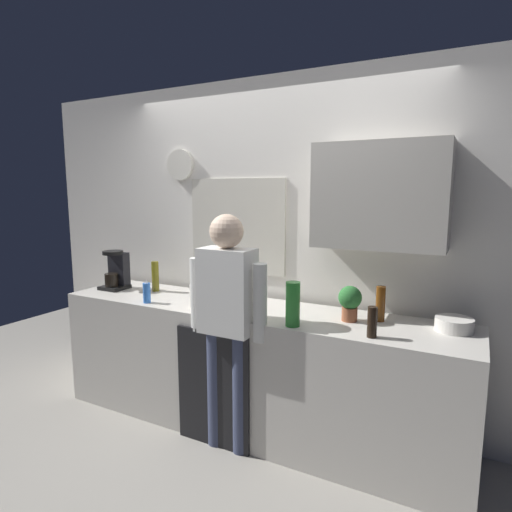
{
  "coord_description": "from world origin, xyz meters",
  "views": [
    {
      "loc": [
        1.42,
        -2.3,
        1.75
      ],
      "look_at": [
        0.08,
        0.25,
        1.3
      ],
      "focal_mm": 29.9,
      "sensor_mm": 36.0,
      "label": 1
    }
  ],
  "objects_px": {
    "bottle_amber_beer": "(380,304)",
    "person_at_sink": "(227,314)",
    "coffee_maker": "(116,272)",
    "storage_canister": "(200,296)",
    "cup_blue_mug": "(218,300)",
    "bottle_clear_soda": "(293,304)",
    "bottle_dark_sauce": "(372,322)",
    "mixing_bowl": "(454,324)",
    "bottle_olive_oil": "(155,276)",
    "dish_soap": "(147,292)",
    "potted_plant": "(350,301)"
  },
  "relations": [
    {
      "from": "bottle_amber_beer",
      "to": "dish_soap",
      "type": "relative_size",
      "value": 1.28
    },
    {
      "from": "person_at_sink",
      "to": "bottle_clear_soda",
      "type": "bearing_deg",
      "value": -0.26
    },
    {
      "from": "person_at_sink",
      "to": "bottle_dark_sauce",
      "type": "bearing_deg",
      "value": -3.34
    },
    {
      "from": "cup_blue_mug",
      "to": "storage_canister",
      "type": "relative_size",
      "value": 0.59
    },
    {
      "from": "storage_canister",
      "to": "dish_soap",
      "type": "bearing_deg",
      "value": -171.91
    },
    {
      "from": "bottle_amber_beer",
      "to": "coffee_maker",
      "type": "bearing_deg",
      "value": -177.21
    },
    {
      "from": "cup_blue_mug",
      "to": "dish_soap",
      "type": "height_order",
      "value": "dish_soap"
    },
    {
      "from": "storage_canister",
      "to": "coffee_maker",
      "type": "bearing_deg",
      "value": 169.73
    },
    {
      "from": "coffee_maker",
      "to": "cup_blue_mug",
      "type": "relative_size",
      "value": 3.3
    },
    {
      "from": "bottle_amber_beer",
      "to": "person_at_sink",
      "type": "xyz_separation_m",
      "value": [
        -0.9,
        -0.42,
        -0.08
      ]
    },
    {
      "from": "mixing_bowl",
      "to": "person_at_sink",
      "type": "distance_m",
      "value": 1.4
    },
    {
      "from": "cup_blue_mug",
      "to": "storage_canister",
      "type": "distance_m",
      "value": 0.14
    },
    {
      "from": "bottle_dark_sauce",
      "to": "potted_plant",
      "type": "distance_m",
      "value": 0.32
    },
    {
      "from": "bottle_dark_sauce",
      "to": "bottle_amber_beer",
      "type": "xyz_separation_m",
      "value": [
        -0.02,
        0.33,
        0.02
      ]
    },
    {
      "from": "bottle_olive_oil",
      "to": "storage_canister",
      "type": "relative_size",
      "value": 1.47
    },
    {
      "from": "bottle_olive_oil",
      "to": "potted_plant",
      "type": "height_order",
      "value": "bottle_olive_oil"
    },
    {
      "from": "dish_soap",
      "to": "person_at_sink",
      "type": "relative_size",
      "value": 0.11
    },
    {
      "from": "mixing_bowl",
      "to": "dish_soap",
      "type": "xyz_separation_m",
      "value": [
        -2.08,
        -0.36,
        0.04
      ]
    },
    {
      "from": "bottle_amber_beer",
      "to": "dish_soap",
      "type": "distance_m",
      "value": 1.68
    },
    {
      "from": "bottle_dark_sauce",
      "to": "mixing_bowl",
      "type": "relative_size",
      "value": 0.82
    },
    {
      "from": "bottle_clear_soda",
      "to": "cup_blue_mug",
      "type": "bearing_deg",
      "value": 165.69
    },
    {
      "from": "coffee_maker",
      "to": "storage_canister",
      "type": "bearing_deg",
      "value": -10.27
    },
    {
      "from": "bottle_amber_beer",
      "to": "potted_plant",
      "type": "xyz_separation_m",
      "value": [
        -0.18,
        -0.09,
        0.02
      ]
    },
    {
      "from": "coffee_maker",
      "to": "bottle_olive_oil",
      "type": "xyz_separation_m",
      "value": [
        0.36,
        0.08,
        -0.02
      ]
    },
    {
      "from": "bottle_dark_sauce",
      "to": "person_at_sink",
      "type": "relative_size",
      "value": 0.11
    },
    {
      "from": "cup_blue_mug",
      "to": "bottle_olive_oil",
      "type": "bearing_deg",
      "value": 167.4
    },
    {
      "from": "bottle_amber_beer",
      "to": "cup_blue_mug",
      "type": "distance_m",
      "value": 1.13
    },
    {
      "from": "bottle_olive_oil",
      "to": "dish_soap",
      "type": "bearing_deg",
      "value": -58.76
    },
    {
      "from": "coffee_maker",
      "to": "bottle_dark_sauce",
      "type": "height_order",
      "value": "coffee_maker"
    },
    {
      "from": "bottle_amber_beer",
      "to": "bottle_clear_soda",
      "type": "relative_size",
      "value": 0.82
    },
    {
      "from": "potted_plant",
      "to": "dish_soap",
      "type": "height_order",
      "value": "potted_plant"
    },
    {
      "from": "storage_canister",
      "to": "bottle_amber_beer",
      "type": "bearing_deg",
      "value": 13.35
    },
    {
      "from": "coffee_maker",
      "to": "bottle_amber_beer",
      "type": "height_order",
      "value": "coffee_maker"
    },
    {
      "from": "coffee_maker",
      "to": "potted_plant",
      "type": "distance_m",
      "value": 2.03
    },
    {
      "from": "coffee_maker",
      "to": "potted_plant",
      "type": "xyz_separation_m",
      "value": [
        2.03,
        0.02,
        -0.01
      ]
    },
    {
      "from": "bottle_olive_oil",
      "to": "mixing_bowl",
      "type": "height_order",
      "value": "bottle_olive_oil"
    },
    {
      "from": "bottle_dark_sauce",
      "to": "person_at_sink",
      "type": "bearing_deg",
      "value": -174.83
    },
    {
      "from": "mixing_bowl",
      "to": "storage_canister",
      "type": "xyz_separation_m",
      "value": [
        -1.64,
        -0.3,
        0.04
      ]
    },
    {
      "from": "dish_soap",
      "to": "bottle_clear_soda",
      "type": "bearing_deg",
      "value": -0.25
    },
    {
      "from": "coffee_maker",
      "to": "person_at_sink",
      "type": "xyz_separation_m",
      "value": [
        1.3,
        -0.31,
        -0.11
      ]
    },
    {
      "from": "cup_blue_mug",
      "to": "mixing_bowl",
      "type": "distance_m",
      "value": 1.56
    },
    {
      "from": "potted_plant",
      "to": "storage_canister",
      "type": "height_order",
      "value": "potted_plant"
    },
    {
      "from": "storage_canister",
      "to": "person_at_sink",
      "type": "height_order",
      "value": "person_at_sink"
    },
    {
      "from": "bottle_dark_sauce",
      "to": "mixing_bowl",
      "type": "distance_m",
      "value": 0.54
    },
    {
      "from": "cup_blue_mug",
      "to": "person_at_sink",
      "type": "xyz_separation_m",
      "value": [
        0.22,
        -0.23,
        -0.01
      ]
    },
    {
      "from": "bottle_olive_oil",
      "to": "bottle_amber_beer",
      "type": "height_order",
      "value": "bottle_olive_oil"
    },
    {
      "from": "bottle_olive_oil",
      "to": "bottle_clear_soda",
      "type": "bearing_deg",
      "value": -13.41
    },
    {
      "from": "bottle_olive_oil",
      "to": "mixing_bowl",
      "type": "xyz_separation_m",
      "value": [
        2.28,
        0.03,
        -0.08
      ]
    },
    {
      "from": "bottle_dark_sauce",
      "to": "dish_soap",
      "type": "bearing_deg",
      "value": -179.49
    },
    {
      "from": "bottle_amber_beer",
      "to": "storage_canister",
      "type": "relative_size",
      "value": 1.35
    }
  ]
}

